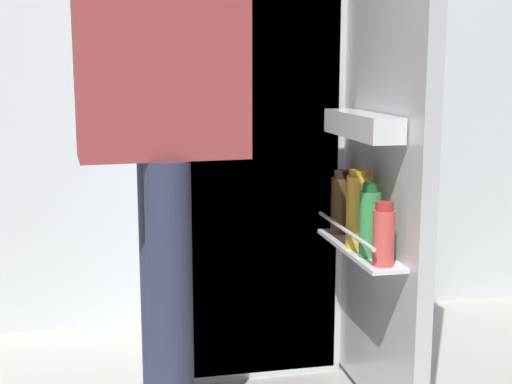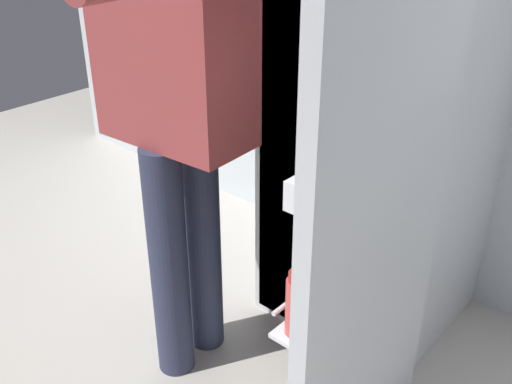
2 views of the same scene
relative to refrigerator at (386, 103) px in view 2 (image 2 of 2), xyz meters
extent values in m
plane|color=#B7B2A8|center=(-0.02, -0.50, -0.84)|extent=(6.13, 6.13, 0.00)
cube|color=silver|center=(-0.02, 0.05, 0.00)|extent=(0.62, 0.60, 1.68)
cube|color=white|center=(-0.02, -0.25, 0.00)|extent=(0.58, 0.01, 1.64)
cube|color=white|center=(-0.02, -0.20, 0.13)|extent=(0.54, 0.09, 0.01)
cube|color=silver|center=(0.31, -0.55, 0.01)|extent=(0.05, 0.59, 1.64)
cube|color=white|center=(0.23, -0.55, -0.32)|extent=(0.10, 0.49, 0.01)
cylinder|color=silver|center=(0.19, -0.55, -0.26)|extent=(0.01, 0.47, 0.01)
cube|color=white|center=(0.23, -0.55, 0.04)|extent=(0.09, 0.41, 0.07)
cylinder|color=green|center=(0.23, -0.65, -0.23)|extent=(0.06, 0.06, 0.18)
cylinder|color=#195B28|center=(0.23, -0.65, -0.12)|extent=(0.05, 0.05, 0.02)
cylinder|color=brown|center=(0.24, -0.36, -0.23)|extent=(0.07, 0.07, 0.18)
cylinder|color=black|center=(0.24, -0.36, -0.13)|extent=(0.05, 0.05, 0.02)
cylinder|color=gold|center=(0.23, -0.55, -0.21)|extent=(0.07, 0.07, 0.21)
cylinder|color=#BC8419|center=(0.23, -0.55, -0.10)|extent=(0.06, 0.06, 0.02)
cylinder|color=#DB4C47|center=(0.23, -0.74, -0.24)|extent=(0.06, 0.06, 0.15)
cylinder|color=#B22D28|center=(0.23, -0.74, -0.16)|extent=(0.05, 0.05, 0.02)
cylinder|color=#2D334C|center=(-0.34, -0.51, -0.43)|extent=(0.12, 0.12, 0.81)
cylinder|color=#2D334C|center=(-0.33, -0.66, -0.43)|extent=(0.12, 0.12, 0.81)
cube|color=#9E3D3D|center=(-0.33, -0.58, 0.25)|extent=(0.44, 0.25, 0.57)
cylinder|color=#9E3D3D|center=(-0.35, -0.37, 0.23)|extent=(0.08, 0.08, 0.54)
camera|label=1|loc=(-0.48, -2.45, 0.21)|focal=49.87mm
camera|label=2|loc=(0.87, -1.62, 0.64)|focal=41.68mm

